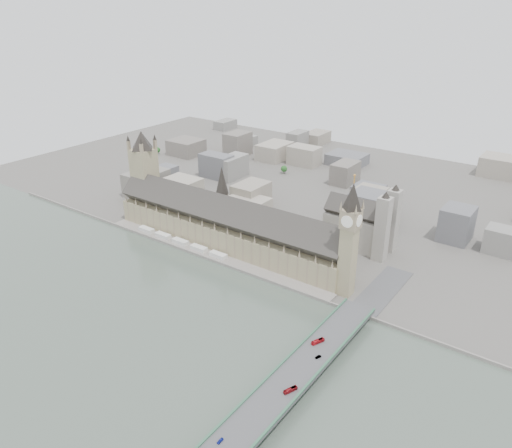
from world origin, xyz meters
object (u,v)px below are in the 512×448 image
Objects in this scene: victoria_tower at (144,171)px; westminster_bridge at (314,359)px; elizabeth_tower at (350,232)px; westminster_abbey at (361,225)px; red_bus_north at (318,341)px; red_bus_south at (290,390)px; car_blue at (220,441)px; car_silver at (318,357)px; palace_of_westminster at (227,226)px.

victoria_tower is 309.91m from westminster_bridge.
elizabeth_tower is at bearing -3.96° from victoria_tower.
red_bus_north is at bearing -74.46° from westminster_abbey.
westminster_abbey is 230.54m from red_bus_south.
car_silver is at bearing 84.84° from car_blue.
red_bus_south is (290.27, -153.88, -43.62)m from victoria_tower.
elizabeth_tower is 1.07× the size of victoria_tower.
victoria_tower reaches higher than palace_of_westminster.
westminster_abbey is 281.84m from car_blue.
victoria_tower is 22.41× the size of car_blue.
victoria_tower is at bearing -163.50° from westminster_abbey.
red_bus_north is (280.63, -102.50, -43.51)m from victoria_tower.
red_bus_north is (-3.37, 11.00, 6.57)m from westminster_bridge.
red_bus_south is at bearing -77.44° from elizabeth_tower.
westminster_bridge is (24.00, -95.50, -52.96)m from elizabeth_tower.
palace_of_westminster is 2.47× the size of elizabeth_tower.
red_bus_north is (47.70, -171.50, -13.39)m from westminster_abbey.
elizabeth_tower is at bearing 126.90° from red_bus_north.
elizabeth_tower is at bearing -72.71° from westminster_abbey.
red_bus_south is at bearing -56.19° from red_bus_north.
palace_of_westminster reaches higher than car_blue.
palace_of_westminster is at bearing 171.02° from car_silver.
westminster_abbey is at bearing 16.50° from victoria_tower.
westminster_abbey reaches higher than red_bus_north.
palace_of_westminster is at bearing 128.35° from car_blue.
red_bus_south reaches higher than car_silver.
palace_of_westminster is 224.09m from red_bus_south.
palace_of_westminster reaches higher than red_bus_north.
elizabeth_tower reaches higher than palace_of_westminster.
westminster_bridge is 33.78× the size of red_bus_south.
westminster_bridge is at bearing -33.49° from palace_of_westminster.
red_bus_north is at bearing 144.42° from car_silver.
car_silver is at bearing -33.42° from palace_of_westminster.
westminster_abbey is 15.24× the size of car_blue.
westminster_abbey is 6.57× the size of red_bus_north.
westminster_bridge is (162.00, -107.20, -17.58)m from palace_of_westminster.
red_bus_south is (6.27, -40.38, 6.46)m from westminster_bridge.
car_blue is at bearing -79.16° from red_bus_south.
red_bus_south is 37.72m from car_silver.
westminster_bridge is 31.39× the size of red_bus_north.
victoria_tower is 314.19m from car_silver.
victoria_tower is at bearing 143.71° from car_blue.
victoria_tower is 1.47× the size of westminster_abbey.
palace_of_westminster is 195.05m from westminster_bridge.
red_bus_north is at bearing 89.82° from car_blue.
car_silver is at bearing -30.86° from westminster_bridge.
red_bus_south is at bearing -27.93° from victoria_tower.
car_blue is at bearing -92.74° from westminster_bridge.
victoria_tower is 331.42m from red_bus_south.
red_bus_north is 15.84m from car_silver.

